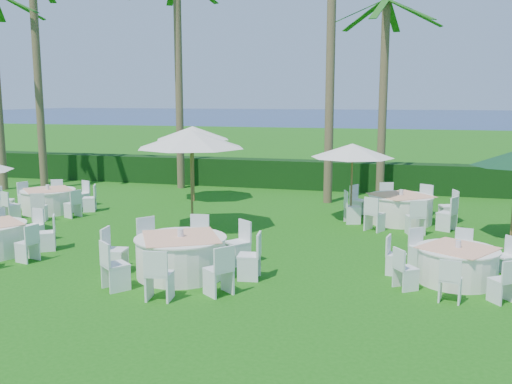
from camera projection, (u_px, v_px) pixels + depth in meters
ground at (170, 265)px, 13.28m from camera, size 120.00×120.00×0.00m
hedge at (282, 174)px, 24.60m from camera, size 34.00×1.00×1.20m
ocean at (384, 117)px, 110.36m from camera, size 260.00×260.00×0.00m
banquet_table_b at (181, 255)px, 12.46m from camera, size 3.52×3.52×1.05m
banquet_table_c at (457, 264)px, 12.03m from camera, size 2.98×2.98×0.91m
banquet_table_d at (48, 200)px, 19.33m from camera, size 3.06×3.06×0.95m
banquet_table_f at (400, 208)px, 17.72m from camera, size 3.46×3.46×1.05m
umbrella_b at (191, 139)px, 16.21m from camera, size 3.14×3.14×2.95m
umbrella_c at (193, 133)px, 21.09m from camera, size 2.79×2.79×2.81m
umbrella_d at (352, 151)px, 17.46m from camera, size 2.56×2.56×2.47m
palm_a at (37, 71)px, 23.42m from camera, size 4.29×4.34×8.95m
palm_b at (179, 72)px, 23.78m from camera, size 4.40×4.01×8.89m
palm_c at (332, 8)px, 20.05m from camera, size 4.28×4.35×12.97m
palm_d at (383, 89)px, 21.81m from camera, size 4.21×4.39×7.51m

